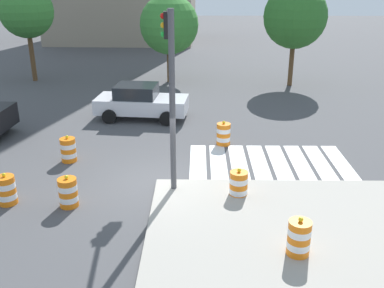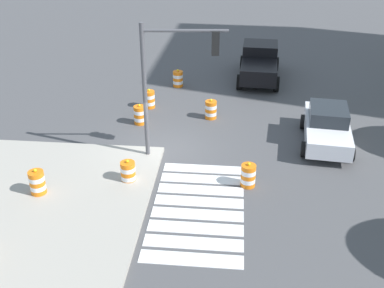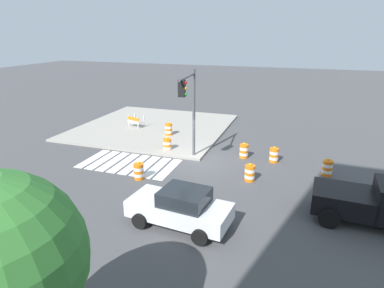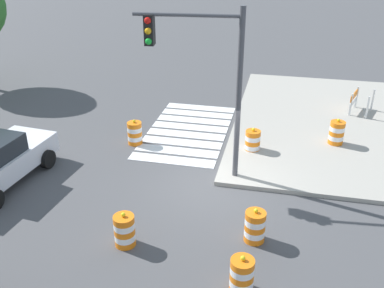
{
  "view_description": "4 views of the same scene",
  "coord_description": "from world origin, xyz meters",
  "px_view_note": "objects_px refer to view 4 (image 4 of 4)",
  "views": [
    {
      "loc": [
        1.36,
        -13.06,
        6.58
      ],
      "look_at": [
        1.15,
        1.53,
        0.82
      ],
      "focal_mm": 40.89,
      "sensor_mm": 36.0,
      "label": 1
    },
    {
      "loc": [
        17.35,
        2.85,
        9.91
      ],
      "look_at": [
        0.57,
        1.25,
        0.69
      ],
      "focal_mm": 43.71,
      "sensor_mm": 36.0,
      "label": 2
    },
    {
      "loc": [
        -5.68,
        18.1,
        7.71
      ],
      "look_at": [
        0.13,
        1.13,
        1.51
      ],
      "focal_mm": 30.36,
      "sensor_mm": 36.0,
      "label": 3
    },
    {
      "loc": [
        -12.09,
        -1.95,
        7.62
      ],
      "look_at": [
        -0.39,
        0.65,
        1.65
      ],
      "focal_mm": 40.87,
      "sensor_mm": 36.0,
      "label": 4
    }
  ],
  "objects_px": {
    "construction_barricade": "(357,100)",
    "traffic_light_pole": "(202,65)",
    "traffic_barrel_on_sidewalk": "(337,133)",
    "traffic_barrel_median_near": "(253,142)",
    "traffic_barrel_crosswalk_end": "(255,226)",
    "traffic_barrel_far_curb": "(135,133)",
    "traffic_barrel_lane_center": "(242,275)",
    "traffic_barrel_median_far": "(125,230)"
  },
  "relations": [
    {
      "from": "construction_barricade",
      "to": "traffic_light_pole",
      "type": "relative_size",
      "value": 0.26
    },
    {
      "from": "traffic_barrel_on_sidewalk",
      "to": "traffic_light_pole",
      "type": "distance_m",
      "value": 6.56
    },
    {
      "from": "traffic_barrel_median_near",
      "to": "construction_barricade",
      "type": "relative_size",
      "value": 0.72
    },
    {
      "from": "traffic_barrel_crosswalk_end",
      "to": "traffic_light_pole",
      "type": "distance_m",
      "value": 5.02
    },
    {
      "from": "traffic_barrel_on_sidewalk",
      "to": "traffic_barrel_median_near",
      "type": "bearing_deg",
      "value": 111.19
    },
    {
      "from": "traffic_barrel_far_curb",
      "to": "traffic_barrel_lane_center",
      "type": "relative_size",
      "value": 1.0
    },
    {
      "from": "traffic_light_pole",
      "to": "traffic_barrel_median_far",
      "type": "bearing_deg",
      "value": 162.06
    },
    {
      "from": "traffic_barrel_crosswalk_end",
      "to": "traffic_barrel_median_near",
      "type": "height_order",
      "value": "same"
    },
    {
      "from": "traffic_barrel_median_far",
      "to": "traffic_barrel_lane_center",
      "type": "relative_size",
      "value": 1.0
    },
    {
      "from": "construction_barricade",
      "to": "traffic_barrel_on_sidewalk",
      "type": "bearing_deg",
      "value": 162.43
    },
    {
      "from": "traffic_light_pole",
      "to": "traffic_barrel_lane_center",
      "type": "bearing_deg",
      "value": -158.31
    },
    {
      "from": "traffic_barrel_median_near",
      "to": "traffic_barrel_median_far",
      "type": "xyz_separation_m",
      "value": [
        -6.05,
        2.79,
        0.0
      ]
    },
    {
      "from": "traffic_barrel_median_near",
      "to": "traffic_barrel_far_curb",
      "type": "relative_size",
      "value": 1.0
    },
    {
      "from": "traffic_barrel_median_far",
      "to": "traffic_light_pole",
      "type": "xyz_separation_m",
      "value": [
        3.91,
        -1.27,
        3.46
      ]
    },
    {
      "from": "traffic_barrel_on_sidewalk",
      "to": "traffic_barrel_median_far",
      "type": "bearing_deg",
      "value": 141.03
    },
    {
      "from": "traffic_barrel_median_near",
      "to": "traffic_barrel_lane_center",
      "type": "bearing_deg",
      "value": -176.53
    },
    {
      "from": "traffic_barrel_crosswalk_end",
      "to": "construction_barricade",
      "type": "relative_size",
      "value": 0.72
    },
    {
      "from": "traffic_barrel_far_curb",
      "to": "traffic_light_pole",
      "type": "relative_size",
      "value": 0.19
    },
    {
      "from": "traffic_barrel_lane_center",
      "to": "construction_barricade",
      "type": "xyz_separation_m",
      "value": [
        11.75,
        -3.76,
        0.27
      ]
    },
    {
      "from": "traffic_barrel_lane_center",
      "to": "traffic_barrel_on_sidewalk",
      "type": "height_order",
      "value": "traffic_barrel_on_sidewalk"
    },
    {
      "from": "traffic_barrel_lane_center",
      "to": "traffic_light_pole",
      "type": "distance_m",
      "value": 6.3
    },
    {
      "from": "traffic_barrel_median_far",
      "to": "traffic_barrel_on_sidewalk",
      "type": "relative_size",
      "value": 1.0
    },
    {
      "from": "traffic_barrel_median_near",
      "to": "traffic_light_pole",
      "type": "relative_size",
      "value": 0.19
    },
    {
      "from": "traffic_barrel_median_far",
      "to": "traffic_barrel_lane_center",
      "type": "distance_m",
      "value": 3.36
    },
    {
      "from": "traffic_barrel_median_far",
      "to": "construction_barricade",
      "type": "relative_size",
      "value": 0.72
    },
    {
      "from": "traffic_barrel_lane_center",
      "to": "traffic_light_pole",
      "type": "bearing_deg",
      "value": 21.69
    },
    {
      "from": "traffic_barrel_on_sidewalk",
      "to": "traffic_light_pole",
      "type": "height_order",
      "value": "traffic_light_pole"
    },
    {
      "from": "traffic_light_pole",
      "to": "traffic_barrel_crosswalk_end",
      "type": "bearing_deg",
      "value": -145.27
    },
    {
      "from": "traffic_barrel_median_near",
      "to": "traffic_barrel_lane_center",
      "type": "xyz_separation_m",
      "value": [
        -7.03,
        -0.43,
        0.0
      ]
    },
    {
      "from": "traffic_barrel_far_curb",
      "to": "traffic_barrel_on_sidewalk",
      "type": "xyz_separation_m",
      "value": [
        1.41,
        -7.61,
        0.15
      ]
    },
    {
      "from": "traffic_barrel_median_near",
      "to": "traffic_barrel_far_curb",
      "type": "distance_m",
      "value": 4.54
    },
    {
      "from": "traffic_barrel_crosswalk_end",
      "to": "traffic_barrel_median_far",
      "type": "height_order",
      "value": "same"
    },
    {
      "from": "traffic_light_pole",
      "to": "traffic_barrel_on_sidewalk",
      "type": "bearing_deg",
      "value": -54.06
    },
    {
      "from": "traffic_barrel_median_near",
      "to": "traffic_barrel_on_sidewalk",
      "type": "bearing_deg",
      "value": -68.81
    },
    {
      "from": "traffic_barrel_median_far",
      "to": "traffic_barrel_on_sidewalk",
      "type": "xyz_separation_m",
      "value": [
        7.24,
        -5.86,
        0.15
      ]
    },
    {
      "from": "traffic_barrel_lane_center",
      "to": "traffic_light_pole",
      "type": "xyz_separation_m",
      "value": [
        4.89,
        1.95,
        3.46
      ]
    },
    {
      "from": "traffic_barrel_far_curb",
      "to": "construction_barricade",
      "type": "distance_m",
      "value": 10.04
    },
    {
      "from": "traffic_barrel_median_near",
      "to": "traffic_barrel_lane_center",
      "type": "relative_size",
      "value": 1.0
    },
    {
      "from": "traffic_barrel_median_far",
      "to": "construction_barricade",
      "type": "bearing_deg",
      "value": -32.92
    },
    {
      "from": "traffic_barrel_crosswalk_end",
      "to": "traffic_barrel_far_curb",
      "type": "distance_m",
      "value": 7.06
    },
    {
      "from": "traffic_barrel_median_near",
      "to": "construction_barricade",
      "type": "xyz_separation_m",
      "value": [
        4.73,
        -4.19,
        0.27
      ]
    },
    {
      "from": "traffic_barrel_crosswalk_end",
      "to": "traffic_barrel_on_sidewalk",
      "type": "bearing_deg",
      "value": -21.75
    }
  ]
}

